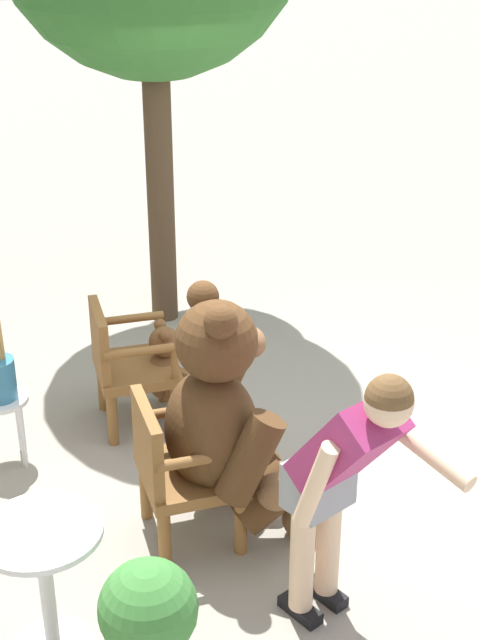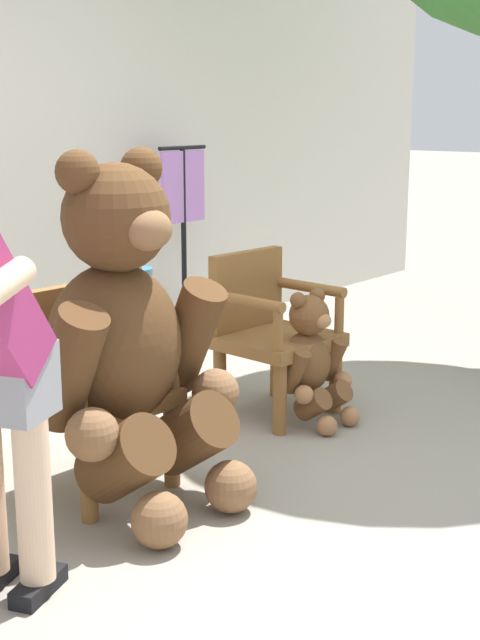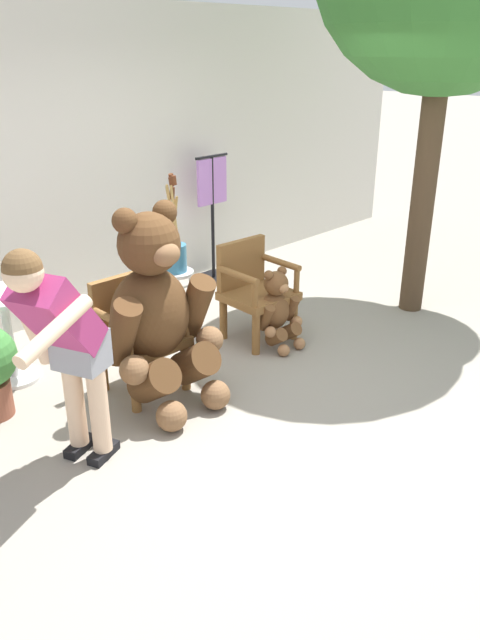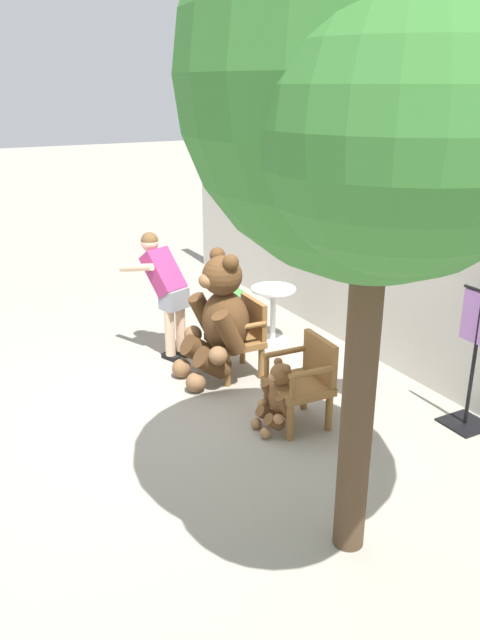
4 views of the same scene
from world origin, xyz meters
name	(u,v)px [view 3 (image 3 of 4)]	position (x,y,z in m)	size (l,w,h in m)	color
ground_plane	(264,389)	(0.00, 0.00, 0.00)	(60.00, 60.00, 0.00)	gray
back_wall	(74,165)	(0.00, 2.40, 1.40)	(10.00, 0.16, 2.80)	beige
wooden_chair_left	(137,332)	(-0.63, 0.71, 0.46)	(0.57, 0.54, 0.86)	brown
wooden_chair_right	(254,288)	(0.64, 0.71, 0.46)	(0.59, 0.55, 0.86)	brown
teddy_bear_large	(157,310)	(-0.64, 0.45, 0.71)	(0.87, 0.83, 1.45)	#4C3019
teddy_bear_small	(277,309)	(0.63, 0.43, 0.34)	(0.42, 0.41, 0.70)	brown
person_visitor	(63,337)	(-1.52, 0.18, 0.89)	(0.76, 0.67, 1.48)	black
white_stool	(176,282)	(0.45, 1.55, 0.36)	(0.34, 0.34, 0.46)	silver
brush_bucket	(175,251)	(0.45, 1.54, 0.66)	(0.22, 0.22, 0.91)	teal
round_side_table	(7,327)	(-1.25, 1.51, 0.45)	(0.56, 0.56, 0.72)	silver
clothing_display_stand	(213,216)	(1.43, 2.07, 0.72)	(0.44, 0.40, 1.36)	black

